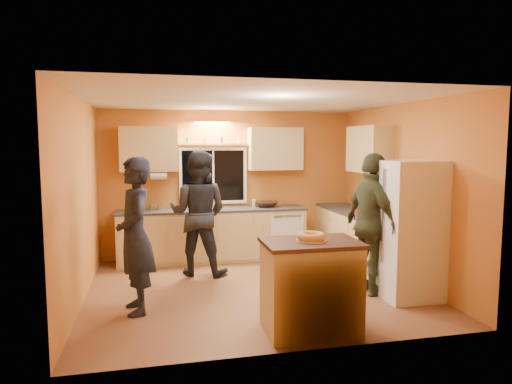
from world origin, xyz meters
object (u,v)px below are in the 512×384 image
object	(u,v)px
refrigerator	(409,230)
person_center	(198,213)
island	(311,285)
person_left	(135,236)
person_right	(372,224)

from	to	relation	value
refrigerator	person_center	world-z (taller)	person_center
island	person_left	bearing A→B (deg)	152.58
island	person_right	bearing A→B (deg)	40.54
refrigerator	person_right	world-z (taller)	person_right
refrigerator	person_right	size ratio (longest dim) A/B	0.95
person_left	person_right	xyz separation A→B (m)	(3.06, 0.02, 0.02)
island	person_right	distance (m)	1.65
island	person_center	world-z (taller)	person_center
island	person_center	size ratio (longest dim) A/B	0.54
person_right	person_left	bearing A→B (deg)	83.91
person_right	refrigerator	bearing A→B (deg)	-130.09
person_right	island	bearing A→B (deg)	123.18
refrigerator	person_left	distance (m)	3.46
island	person_right	xyz separation A→B (m)	(1.22, 1.01, 0.45)
refrigerator	island	world-z (taller)	refrigerator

